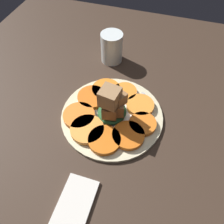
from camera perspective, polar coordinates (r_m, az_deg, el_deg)
The scene contains 15 objects.
table_slab at distance 63.93cm, azimuth 0.00°, elevation -1.67°, with size 120.00×120.00×2.00cm, color #38281E.
plate at distance 62.70cm, azimuth 0.00°, elevation -0.87°, with size 28.98×28.98×1.05cm.
carrot_slice_0 at distance 65.56cm, azimuth -5.19°, elevation 3.85°, with size 8.74×8.74×1.36cm, color orange.
carrot_slice_1 at distance 61.77cm, azimuth -8.62°, elevation -0.95°, with size 8.91×8.91×1.36cm, color orange.
carrot_slice_2 at distance 58.88cm, azimuth -6.48°, elevation -4.54°, with size 9.08×9.08×1.36cm, color #F99539.
carrot_slice_3 at distance 56.88cm, azimuth -1.99°, elevation -7.31°, with size 8.55×8.55×1.36cm, color orange.
carrot_slice_4 at distance 57.71cm, azimuth 4.25°, elevation -6.08°, with size 8.58×8.58×1.36cm, color orange.
carrot_slice_5 at distance 60.06cm, azimuth 7.99°, elevation -3.09°, with size 7.47×7.47×1.36cm, color orange.
carrot_slice_6 at distance 63.84cm, azimuth 7.39°, elevation 1.73°, with size 7.98×7.98×1.36cm, color orange.
carrot_slice_7 at distance 66.81cm, azimuth 3.39°, elevation 5.23°, with size 7.21×7.21×1.36cm, color orange.
carrot_slice_8 at distance 67.37cm, azimuth -1.56°, elevation 5.85°, with size 8.63×8.63×1.36cm, color orange.
center_pile at distance 58.05cm, azimuth 0.09°, elevation 1.45°, with size 8.95×8.06×11.79cm.
fork at distance 61.74cm, azimuth 5.62°, elevation -1.23°, with size 18.43×3.14×0.40cm.
water_glass at distance 77.30cm, azimuth -0.07°, elevation 16.48°, with size 7.43×7.43×10.29cm.
napkin at distance 52.99cm, azimuth -9.66°, elevation -22.60°, with size 12.32×7.39×0.80cm.
Camera 1 is at (-35.26, -11.02, 53.18)cm, focal length 35.00 mm.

